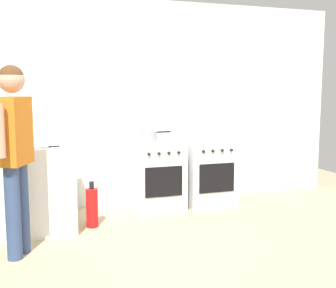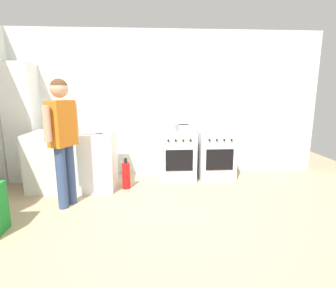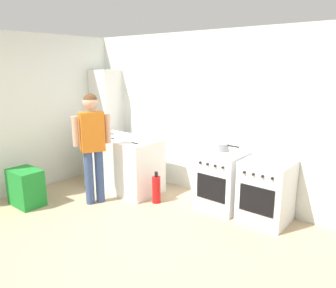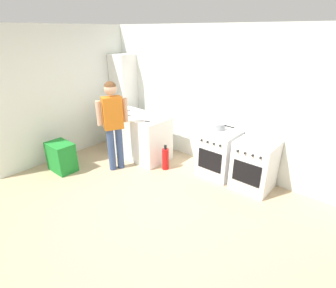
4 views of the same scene
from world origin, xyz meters
name	(u,v)px [view 4 (image 4 of 4)]	position (x,y,z in m)	size (l,w,h in m)	color
ground_plane	(144,206)	(0.00, 0.00, 0.00)	(8.00, 8.00, 0.00)	tan
back_wall	(216,99)	(0.00, 1.95, 1.30)	(6.00, 0.10, 2.60)	silver
side_wall_left	(66,93)	(-2.60, 0.40, 1.30)	(0.10, 3.10, 2.60)	silver
counter_unit	(139,136)	(-1.35, 1.20, 0.45)	(1.30, 0.70, 0.90)	white
oven_left	(219,153)	(0.35, 1.58, 0.43)	(0.61, 0.62, 0.85)	white
oven_right	(255,165)	(1.03, 1.58, 0.43)	(0.62, 0.62, 0.85)	white
pot	(220,126)	(0.28, 1.66, 0.91)	(0.39, 0.21, 0.12)	gray
knife_bread	(132,111)	(-1.61, 1.30, 0.90)	(0.35, 0.11, 0.01)	silver
knife_carving	(124,115)	(-1.54, 1.00, 0.90)	(0.32, 0.15, 0.01)	silver
knife_chef	(144,121)	(-0.98, 1.02, 0.90)	(0.31, 0.07, 0.01)	silver
person	(113,119)	(-1.26, 0.50, 1.02)	(0.33, 0.52, 1.69)	#384C7A
fire_extinguisher	(165,159)	(-0.52, 1.10, 0.22)	(0.13, 0.13, 0.50)	red
recycling_crate_lower	(63,163)	(-2.00, -0.21, 0.14)	(0.52, 0.36, 0.28)	#1E842D
recycling_crate_upper	(60,150)	(-2.00, -0.21, 0.42)	(0.52, 0.36, 0.28)	#1E842D
larder_cabinet	(124,99)	(-2.30, 1.68, 1.00)	(0.48, 0.44, 2.00)	white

